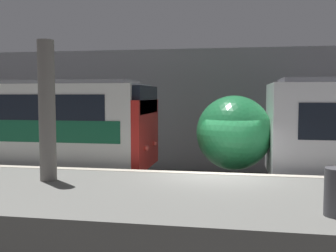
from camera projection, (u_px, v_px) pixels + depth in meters
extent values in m
plane|color=#33302D|center=(215.00, 212.00, 10.91)|extent=(120.00, 120.00, 0.00)
cube|color=slate|center=(210.00, 218.00, 8.61)|extent=(40.00, 4.59, 1.11)
cube|color=beige|center=(215.00, 173.00, 10.67)|extent=(40.00, 0.30, 0.01)
cube|color=gray|center=(224.00, 110.00, 16.62)|extent=(50.00, 0.15, 5.21)
cylinder|color=slate|center=(47.00, 111.00, 9.70)|extent=(0.41, 0.41, 3.48)
ellipsoid|color=#238447|center=(234.00, 133.00, 12.69)|extent=(2.42, 2.73, 2.40)
sphere|color=#F2EFCC|center=(204.00, 145.00, 12.89)|extent=(0.20, 0.20, 0.20)
cube|color=red|center=(146.00, 134.00, 13.20)|extent=(0.25, 2.90, 2.29)
cube|color=black|center=(146.00, 100.00, 13.12)|extent=(0.25, 2.61, 0.92)
sphere|color=#EA4C42|center=(146.00, 148.00, 12.55)|extent=(0.18, 0.18, 0.18)
sphere|color=#EA4C42|center=(155.00, 143.00, 13.86)|extent=(0.18, 0.18, 0.18)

